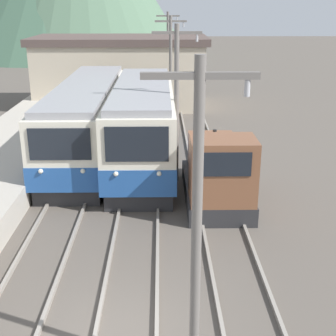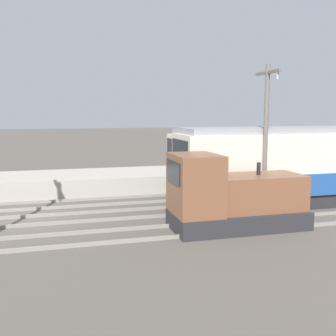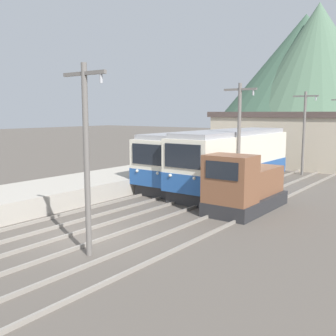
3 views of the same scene
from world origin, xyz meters
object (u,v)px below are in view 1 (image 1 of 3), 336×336
(commuter_train_center, at_px, (143,129))
(shunting_locomotive, at_px, (217,172))
(catenary_mast_near, at_px, (197,219))
(commuter_train_left, at_px, (88,123))
(catenary_mast_mid, at_px, (177,99))
(catenary_mast_distant, at_px, (168,48))
(catenary_mast_far, at_px, (171,64))

(commuter_train_center, height_order, shunting_locomotive, commuter_train_center)
(catenary_mast_near, bearing_deg, commuter_train_left, 105.99)
(commuter_train_left, xyz_separation_m, catenary_mast_near, (4.31, -15.04, 1.92))
(shunting_locomotive, height_order, catenary_mast_mid, catenary_mast_mid)
(shunting_locomotive, distance_m, catenary_mast_distant, 25.05)
(catenary_mast_near, bearing_deg, catenary_mast_distant, 90.00)
(shunting_locomotive, height_order, catenary_mast_far, catenary_mast_far)
(catenary_mast_mid, xyz_separation_m, catenary_mast_distant, (0.00, 22.64, 0.00))
(shunting_locomotive, height_order, catenary_mast_near, catenary_mast_near)
(catenary_mast_distant, bearing_deg, shunting_locomotive, -86.57)
(catenary_mast_mid, bearing_deg, shunting_locomotive, -56.43)
(shunting_locomotive, distance_m, catenary_mast_near, 9.51)
(commuter_train_center, xyz_separation_m, catenary_mast_far, (1.51, 9.18, 1.84))
(commuter_train_center, xyz_separation_m, catenary_mast_distant, (1.51, 20.50, 1.84))
(shunting_locomotive, height_order, catenary_mast_distant, catenary_mast_distant)
(commuter_train_left, height_order, catenary_mast_near, catenary_mast_near)
(catenary_mast_far, bearing_deg, catenary_mast_near, -90.00)
(commuter_train_left, height_order, commuter_train_center, commuter_train_center)
(catenary_mast_near, xyz_separation_m, catenary_mast_far, (0.00, 22.64, 0.00))
(catenary_mast_far, bearing_deg, commuter_train_center, -99.33)
(commuter_train_left, bearing_deg, catenary_mast_distant, 77.17)
(catenary_mast_far, xyz_separation_m, catenary_mast_distant, (0.00, 11.32, 0.00))
(catenary_mast_far, distance_m, catenary_mast_distant, 11.32)
(catenary_mast_distant, bearing_deg, catenary_mast_near, -90.00)
(commuter_train_center, relative_size, catenary_mast_mid, 1.71)
(catenary_mast_near, height_order, catenary_mast_far, same)
(catenary_mast_far, bearing_deg, shunting_locomotive, -83.73)
(catenary_mast_near, relative_size, catenary_mast_far, 1.00)
(commuter_train_center, height_order, catenary_mast_distant, catenary_mast_distant)
(catenary_mast_near, distance_m, catenary_mast_far, 22.64)
(commuter_train_left, distance_m, catenary_mast_near, 15.76)
(commuter_train_left, height_order, shunting_locomotive, commuter_train_left)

